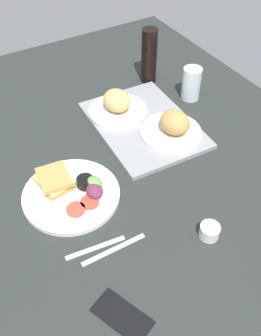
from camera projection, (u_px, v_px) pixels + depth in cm
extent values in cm
cube|color=#282D2B|center=(119.00, 180.00, 123.49)|extent=(190.00, 150.00, 3.00)
cube|color=gray|center=(143.00, 125.00, 139.68)|extent=(46.55, 35.14, 1.60)
cylinder|color=white|center=(118.00, 111.00, 142.89)|extent=(21.95, 21.95, 1.40)
ellipsoid|color=#DBB266|center=(117.00, 101.00, 140.02)|extent=(11.27, 9.73, 7.68)
cylinder|color=white|center=(171.00, 132.00, 134.35)|extent=(21.70, 21.70, 1.40)
ellipsoid|color=tan|center=(175.00, 122.00, 131.03)|extent=(11.24, 9.71, 7.66)
cylinder|color=white|center=(71.00, 195.00, 115.78)|extent=(29.61, 29.61, 1.60)
cube|color=tan|center=(55.00, 183.00, 117.35)|extent=(11.85, 10.06, 1.40)
cube|color=#B2C66B|center=(54.00, 180.00, 116.50)|extent=(12.66, 11.14, 1.00)
cube|color=tan|center=(54.00, 177.00, 115.65)|extent=(11.91, 10.14, 1.40)
cylinder|color=#D14738|center=(76.00, 209.00, 110.36)|extent=(5.60, 5.60, 0.80)
cylinder|color=#D14738|center=(90.00, 202.00, 112.33)|extent=(5.60, 5.60, 0.80)
cylinder|color=black|center=(85.00, 182.00, 116.46)|extent=(5.20, 5.20, 3.00)
cylinder|color=#EFEACC|center=(85.00, 180.00, 115.68)|extent=(4.26, 4.26, 0.60)
ellipsoid|color=#729E4C|center=(94.00, 184.00, 115.59)|extent=(6.00, 4.80, 3.60)
ellipsoid|color=#6B2D47|center=(94.00, 191.00, 113.55)|extent=(6.00, 4.80, 3.60)
cylinder|color=silver|center=(191.00, 84.00, 148.52)|extent=(7.29, 7.29, 13.01)
cylinder|color=black|center=(149.00, 56.00, 154.08)|extent=(6.40, 6.40, 22.55)
cylinder|color=silver|center=(209.00, 231.00, 104.99)|extent=(5.60, 5.60, 4.00)
cube|color=#B7B7BC|center=(96.00, 248.00, 103.34)|extent=(3.47, 17.04, 0.50)
cube|color=#B7B7BC|center=(114.00, 249.00, 102.95)|extent=(1.71, 19.02, 0.50)
cube|color=black|center=(122.00, 316.00, 89.97)|extent=(16.06, 12.16, 0.80)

